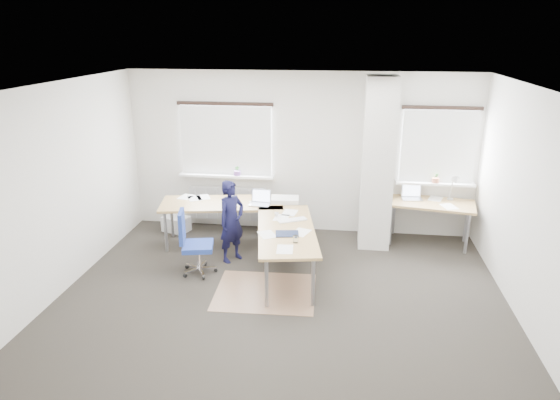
# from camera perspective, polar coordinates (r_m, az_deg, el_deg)

# --- Properties ---
(ground) EXTENTS (6.00, 6.00, 0.00)m
(ground) POSITION_cam_1_polar(r_m,az_deg,el_deg) (6.88, 0.16, -11.00)
(ground) COLOR #292521
(ground) RESTS_ON ground
(room_shell) EXTENTS (6.04, 5.04, 2.82)m
(room_shell) POSITION_cam_1_polar(r_m,az_deg,el_deg) (6.62, 2.25, 4.14)
(room_shell) COLOR beige
(room_shell) RESTS_ON ground
(floor_mat) EXTENTS (1.41, 1.20, 0.01)m
(floor_mat) POSITION_cam_1_polar(r_m,az_deg,el_deg) (7.00, -1.70, -10.43)
(floor_mat) COLOR #836147
(floor_mat) RESTS_ON ground
(white_crate) EXTENTS (0.52, 0.44, 0.27)m
(white_crate) POSITION_cam_1_polar(r_m,az_deg,el_deg) (9.15, -11.77, -2.68)
(white_crate) COLOR white
(white_crate) RESTS_ON ground
(desk_main) EXTENTS (2.82, 2.63, 0.96)m
(desk_main) POSITION_cam_1_polar(r_m,az_deg,el_deg) (7.73, -2.81, -1.91)
(desk_main) COLOR olive
(desk_main) RESTS_ON ground
(desk_side) EXTENTS (1.50, 0.93, 1.22)m
(desk_side) POSITION_cam_1_polar(r_m,az_deg,el_deg) (8.64, 16.86, -0.51)
(desk_side) COLOR olive
(desk_side) RESTS_ON ground
(task_chair) EXTENTS (0.55, 0.53, 0.98)m
(task_chair) POSITION_cam_1_polar(r_m,az_deg,el_deg) (7.49, -9.58, -6.35)
(task_chair) COLOR navy
(task_chair) RESTS_ON ground
(person) EXTENTS (0.53, 0.56, 1.29)m
(person) POSITION_cam_1_polar(r_m,az_deg,el_deg) (7.69, -5.55, -2.44)
(person) COLOR black
(person) RESTS_ON ground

